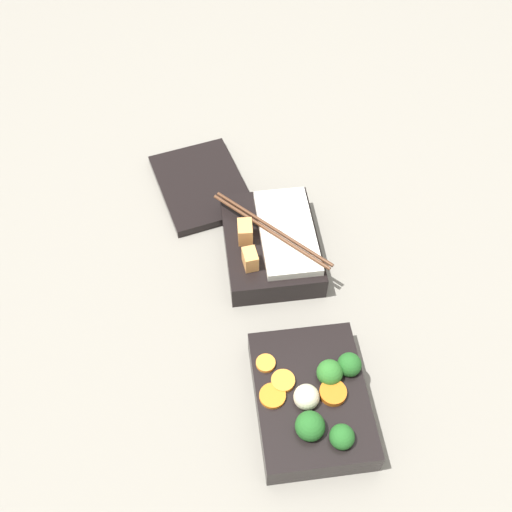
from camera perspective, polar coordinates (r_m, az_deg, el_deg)
ground_plane at (r=0.83m, az=4.08°, el=-5.65°), size 3.00×3.00×0.00m
bento_tray_vegetable at (r=0.75m, az=5.39°, el=-13.40°), size 0.18×0.14×0.07m
bento_tray_rice at (r=0.87m, az=1.60°, el=1.30°), size 0.18×0.15×0.07m
bento_lid at (r=0.98m, az=-5.22°, el=6.74°), size 0.20×0.17×0.01m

